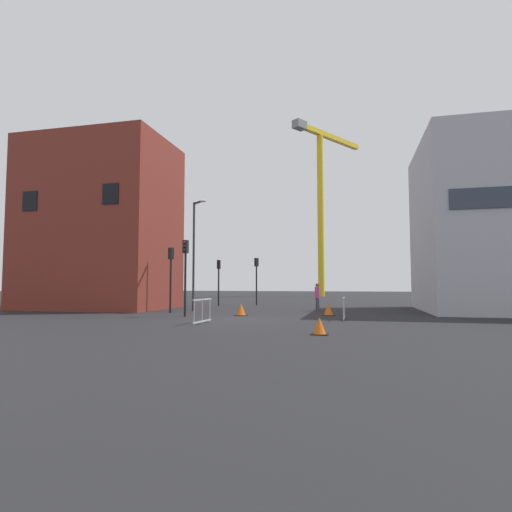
% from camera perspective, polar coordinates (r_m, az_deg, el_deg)
% --- Properties ---
extents(ground, '(160.00, 160.00, 0.00)m').
position_cam_1_polar(ground, '(20.09, -2.23, -8.82)').
color(ground, black).
extents(brick_building, '(9.82, 6.86, 11.85)m').
position_cam_1_polar(brick_building, '(31.55, -20.63, 4.01)').
color(brick_building, maroon).
rests_on(brick_building, ground).
extents(office_block, '(9.23, 10.12, 10.81)m').
position_cam_1_polar(office_block, '(30.07, 30.44, 3.67)').
color(office_block, '#A8AAB2').
rests_on(office_block, ground).
extents(construction_crane, '(8.85, 12.57, 23.76)m').
position_cam_1_polar(construction_crane, '(59.88, 8.99, 9.25)').
color(construction_crane, yellow).
rests_on(construction_crane, ground).
extents(streetlamp_tall, '(1.22, 1.03, 7.04)m').
position_cam_1_polar(streetlamp_tall, '(26.85, -8.43, 1.27)').
color(streetlamp_tall, '#2D2D30').
rests_on(streetlamp_tall, ground).
extents(traffic_light_crosswalk, '(0.26, 0.38, 3.63)m').
position_cam_1_polar(traffic_light_crosswalk, '(32.95, -5.17, -2.59)').
color(traffic_light_crosswalk, black).
rests_on(traffic_light_crosswalk, ground).
extents(traffic_light_verge, '(0.35, 0.39, 3.89)m').
position_cam_1_polar(traffic_light_verge, '(34.32, 0.07, -2.40)').
color(traffic_light_verge, black).
rests_on(traffic_light_verge, ground).
extents(traffic_light_island, '(0.39, 0.35, 3.92)m').
position_cam_1_polar(traffic_light_island, '(25.42, -11.69, -1.76)').
color(traffic_light_island, black).
rests_on(traffic_light_island, ground).
extents(traffic_light_far, '(0.26, 0.38, 4.09)m').
position_cam_1_polar(traffic_light_far, '(22.49, -9.72, -1.26)').
color(traffic_light_far, black).
rests_on(traffic_light_far, ground).
extents(pedestrian_walking, '(0.34, 0.34, 1.77)m').
position_cam_1_polar(pedestrian_walking, '(26.79, 8.47, -5.32)').
color(pedestrian_walking, '#4C4C51').
rests_on(pedestrian_walking, ground).
extents(safety_barrier_right_run, '(0.17, 1.87, 1.08)m').
position_cam_1_polar(safety_barrier_right_run, '(18.36, -7.42, -7.50)').
color(safety_barrier_right_run, '#B2B5BA').
rests_on(safety_barrier_right_run, ground).
extents(safety_barrier_mid_span, '(0.07, 2.40, 1.08)m').
position_cam_1_polar(safety_barrier_mid_span, '(20.75, 12.05, -7.02)').
color(safety_barrier_mid_span, '#9EA0A5').
rests_on(safety_barrier_mid_span, ground).
extents(traffic_cone_by_barrier, '(0.67, 0.67, 0.68)m').
position_cam_1_polar(traffic_cone_by_barrier, '(23.27, 9.96, -7.31)').
color(traffic_cone_by_barrier, black).
rests_on(traffic_cone_by_barrier, ground).
extents(traffic_cone_orange, '(0.65, 0.65, 0.66)m').
position_cam_1_polar(traffic_cone_orange, '(22.86, -2.06, -7.44)').
color(traffic_cone_orange, black).
rests_on(traffic_cone_orange, ground).
extents(traffic_cone_striped, '(0.59, 0.59, 0.59)m').
position_cam_1_polar(traffic_cone_striped, '(14.50, 8.76, -9.59)').
color(traffic_cone_striped, black).
rests_on(traffic_cone_striped, ground).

